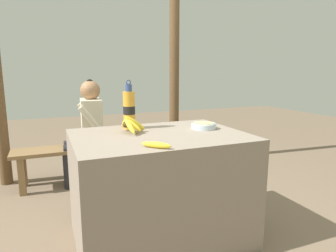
% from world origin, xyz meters
% --- Properties ---
extents(ground_plane, '(12.00, 12.00, 0.00)m').
position_xyz_m(ground_plane, '(0.00, 0.00, 0.00)').
color(ground_plane, '#75604C').
extents(market_counter, '(1.13, 0.83, 0.75)m').
position_xyz_m(market_counter, '(0.00, 0.00, 0.37)').
color(market_counter, gray).
rests_on(market_counter, ground_plane).
extents(banana_bunch_ripe, '(0.16, 0.26, 0.13)m').
position_xyz_m(banana_bunch_ripe, '(-0.16, 0.11, 0.81)').
color(banana_bunch_ripe, '#4C381E').
rests_on(banana_bunch_ripe, market_counter).
extents(serving_bowl, '(0.18, 0.18, 0.04)m').
position_xyz_m(serving_bowl, '(0.36, 0.05, 0.77)').
color(serving_bowl, silver).
rests_on(serving_bowl, market_counter).
extents(water_bottle, '(0.09, 0.09, 0.35)m').
position_xyz_m(water_bottle, '(-0.13, 0.26, 0.89)').
color(water_bottle, gold).
rests_on(water_bottle, market_counter).
extents(loose_banana_front, '(0.15, 0.15, 0.04)m').
position_xyz_m(loose_banana_front, '(-0.14, -0.33, 0.77)').
color(loose_banana_front, yellow).
rests_on(loose_banana_front, market_counter).
extents(wooden_bench, '(1.75, 0.32, 0.39)m').
position_xyz_m(wooden_bench, '(-0.17, 1.29, 0.33)').
color(wooden_bench, brown).
rests_on(wooden_bench, ground_plane).
extents(seated_vendor, '(0.42, 0.40, 1.08)m').
position_xyz_m(seated_vendor, '(-0.31, 1.26, 0.61)').
color(seated_vendor, '#232328').
rests_on(seated_vendor, ground_plane).
extents(banana_bunch_green, '(0.16, 0.24, 0.12)m').
position_xyz_m(banana_bunch_green, '(0.35, 1.29, 0.45)').
color(banana_bunch_green, '#4C381E').
rests_on(banana_bunch_green, wooden_bench).
extents(support_post_far, '(0.12, 0.12, 2.61)m').
position_xyz_m(support_post_far, '(0.79, 1.57, 1.30)').
color(support_post_far, brown).
rests_on(support_post_far, ground_plane).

